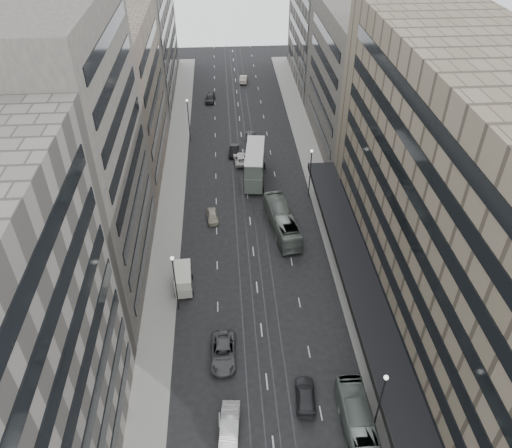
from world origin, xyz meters
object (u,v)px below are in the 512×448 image
object	(u,v)px
bus_near	(359,430)
sedan_1	(230,425)
panel_van	(183,279)
sedan_2	(223,353)
double_decker	(255,164)
bus_far	(282,221)

from	to	relation	value
bus_near	sedan_1	world-z (taller)	bus_near
panel_van	sedan_2	bearing A→B (deg)	-69.96
panel_van	double_decker	bearing A→B (deg)	63.59
double_decker	sedan_2	distance (m)	36.50
bus_far	double_decker	size ratio (longest dim) A/B	1.15
bus_near	sedan_1	xyz separation A→B (m)	(-11.97, 1.75, -0.68)
bus_far	double_decker	world-z (taller)	double_decker
double_decker	sedan_1	size ratio (longest dim) A/B	2.10
bus_far	sedan_2	bearing A→B (deg)	60.28
bus_far	panel_van	size ratio (longest dim) A/B	2.58
panel_van	bus_near	bearing A→B (deg)	-54.41
bus_near	bus_far	xyz separation A→B (m)	(-3.53, 32.28, 0.17)
bus_near	sedan_2	bearing A→B (deg)	-39.35
bus_far	double_decker	bearing A→B (deg)	-85.87
sedan_1	sedan_2	world-z (taller)	sedan_1
bus_far	panel_van	xyz separation A→B (m)	(-13.63, -10.83, -0.09)
sedan_1	bus_near	bearing A→B (deg)	-2.57
bus_near	sedan_2	size ratio (longest dim) A/B	1.85
panel_van	sedan_2	size ratio (longest dim) A/B	0.80
panel_van	sedan_1	xyz separation A→B (m)	(5.19, -19.70, -0.76)
panel_van	bus_far	bearing A→B (deg)	35.40
sedan_1	bus_far	bearing A→B (deg)	80.31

